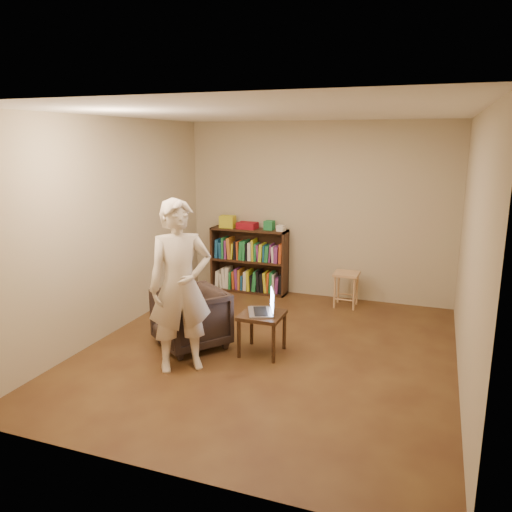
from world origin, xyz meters
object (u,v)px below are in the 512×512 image
(laptop, at_px, (265,308))
(armchair, at_px, (191,318))
(side_table, at_px, (262,320))
(person, at_px, (180,286))
(stool, at_px, (346,279))
(bookshelf, at_px, (250,264))

(laptop, bearing_deg, armchair, -105.27)
(armchair, xyz_separation_m, side_table, (0.84, 0.10, 0.05))
(laptop, distance_m, person, 1.01)
(stool, relative_size, person, 0.28)
(stool, height_order, person, person)
(stool, bearing_deg, side_table, -106.99)
(bookshelf, bearing_deg, armchair, -86.72)
(person, bearing_deg, armchair, 70.47)
(laptop, height_order, person, person)
(stool, bearing_deg, bookshelf, 172.01)
(bookshelf, height_order, laptop, bookshelf)
(bookshelf, xyz_separation_m, person, (0.30, -2.77, 0.45))
(stool, height_order, laptop, laptop)
(laptop, bearing_deg, stool, 140.18)
(bookshelf, xyz_separation_m, armchair, (0.13, -2.24, -0.10))
(side_table, height_order, laptop, laptop)
(side_table, distance_m, person, 1.04)
(bookshelf, bearing_deg, person, -83.74)
(armchair, bearing_deg, side_table, 43.85)
(stool, distance_m, armchair, 2.48)
(armchair, xyz_separation_m, laptop, (0.86, 0.12, 0.19))
(stool, height_order, armchair, armchair)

